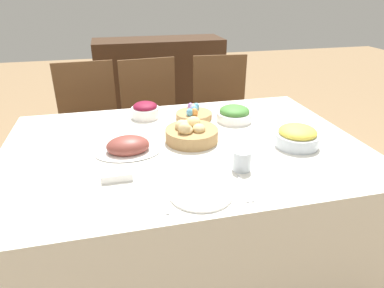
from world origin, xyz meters
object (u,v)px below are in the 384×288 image
egg_basket (194,114)px  spoon (245,188)px  chair_far_right (222,114)px  beet_salad_bowl (145,110)px  sideboard (160,86)px  drinking_cup (242,160)px  chair_far_left (90,125)px  bread_basket (191,132)px  knife (238,189)px  butter_dish (117,175)px  ham_platter (128,147)px  fork (162,199)px  dinner_plate (201,193)px  pineapple_bowl (297,136)px  green_salad_bowl (234,114)px  chair_far_center (153,119)px

egg_basket → spoon: bearing=-89.0°
chair_far_right → beet_salad_bowl: (-0.64, -0.53, 0.27)m
spoon → egg_basket: bearing=94.0°
sideboard → drinking_cup: 2.24m
chair_far_left → bread_basket: (0.54, -0.90, 0.27)m
sideboard → knife: bearing=-91.3°
chair_far_left → butter_dish: size_ratio=7.81×
sideboard → ham_platter: size_ratio=4.12×
chair_far_right → fork: size_ratio=5.00×
fork → butter_dish: size_ratio=1.56×
dinner_plate → chair_far_left: bearing=108.7°
sideboard → knife: (-0.05, -2.36, 0.25)m
chair_far_right → pineapple_bowl: (0.01, -1.08, 0.27)m
beet_salad_bowl → bread_basket: bearing=-64.6°
chair_far_right → sideboard: bearing=114.2°
bread_basket → pineapple_bowl: bearing=-19.7°
green_salad_bowl → spoon: (-0.20, -0.68, -0.04)m
beet_salad_bowl → dinner_plate: (0.11, -0.85, -0.04)m
bread_basket → knife: bearing=-81.4°
fork → beet_salad_bowl: bearing=84.4°
pineapple_bowl → dinner_plate: 0.63m
chair_far_left → dinner_plate: (0.46, -1.37, 0.23)m
egg_basket → pineapple_bowl: size_ratio=0.99×
chair_far_center → fork: chair_far_center is taller
drinking_cup → ham_platter: bearing=148.8°
sideboard → bread_basket: 1.92m
dinner_plate → knife: bearing=0.0°
chair_far_center → knife: (0.15, -1.37, 0.22)m
green_salad_bowl → chair_far_right: bearing=76.8°
bread_basket → drinking_cup: (0.14, -0.33, -0.00)m
bread_basket → butter_dish: bread_basket is taller
pineapple_bowl → egg_basket: bearing=129.7°
knife → spoon: (0.03, 0.00, 0.00)m
knife → butter_dish: (-0.44, 0.19, 0.01)m
butter_dish → fork: bearing=-51.6°
chair_far_right → bread_basket: 1.05m
chair_far_right → green_salad_bowl: chair_far_right is taller
ham_platter → butter_dish: ham_platter is taller
chair_far_center → drinking_cup: size_ratio=10.95×
pineapple_bowl → spoon: 0.48m
chair_far_center → spoon: 1.40m
chair_far_right → fork: bearing=-111.0°
chair_far_left → fork: bearing=-79.4°
bread_basket → egg_basket: (0.09, 0.30, -0.02)m
sideboard → fork: size_ratio=6.69×
bread_basket → egg_basket: bearing=73.6°
dinner_plate → butter_dish: size_ratio=2.00×
green_salad_bowl → fork: bearing=-127.4°
bread_basket → ham_platter: (-0.31, -0.06, -0.02)m
bread_basket → pineapple_bowl: bread_basket is taller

